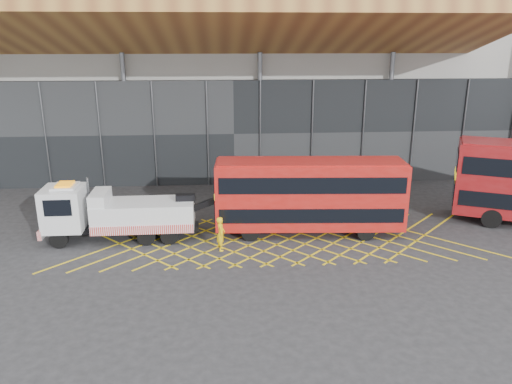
{
  "coord_description": "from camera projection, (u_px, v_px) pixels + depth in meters",
  "views": [
    {
      "loc": [
        1.04,
        -26.33,
        11.16
      ],
      "look_at": [
        3.0,
        1.5,
        2.4
      ],
      "focal_mm": 35.0,
      "sensor_mm": 36.0,
      "label": 1
    }
  ],
  "objects": [
    {
      "name": "bus_towed",
      "position": [
        309.0,
        194.0,
        28.79
      ],
      "size": [
        10.97,
        3.17,
        4.41
      ],
      "rotation": [
        0.0,
        0.0,
        -0.06
      ],
      "color": "#AD140F",
      "rests_on": "ground_plane"
    },
    {
      "name": "ground_plane",
      "position": [
        205.0,
        241.0,
        28.33
      ],
      "size": [
        120.0,
        120.0,
        0.0
      ],
      "primitive_type": "plane",
      "color": "#27272A"
    },
    {
      "name": "worker",
      "position": [
        221.0,
        234.0,
        26.91
      ],
      "size": [
        0.48,
        0.71,
        1.9
      ],
      "primitive_type": "imported",
      "rotation": [
        0.0,
        0.0,
        1.61
      ],
      "color": "yellow",
      "rests_on": "ground_plane"
    },
    {
      "name": "road_markings",
      "position": [
        275.0,
        239.0,
        28.6
      ],
      "size": [
        24.76,
        7.16,
        0.01
      ],
      "color": "yellow",
      "rests_on": "ground_plane"
    },
    {
      "name": "recovery_truck",
      "position": [
        114.0,
        213.0,
        28.15
      ],
      "size": [
        9.91,
        2.44,
        3.46
      ],
      "rotation": [
        0.0,
        0.0,
        0.01
      ],
      "color": "black",
      "rests_on": "ground_plane"
    },
    {
      "name": "construction_building",
      "position": [
        230.0,
        62.0,
        43.28
      ],
      "size": [
        55.0,
        23.97,
        18.0
      ],
      "color": "gray",
      "rests_on": "ground_plane"
    }
  ]
}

